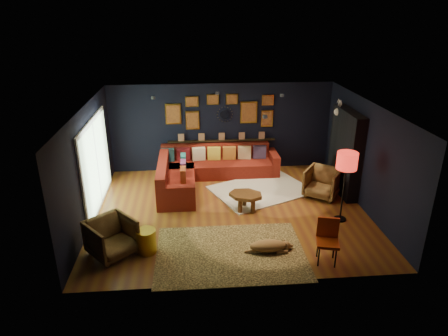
{
  "coord_description": "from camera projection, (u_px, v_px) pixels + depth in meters",
  "views": [
    {
      "loc": [
        -0.92,
        -8.58,
        4.67
      ],
      "look_at": [
        -0.14,
        0.3,
        1.01
      ],
      "focal_mm": 32.0,
      "sensor_mm": 36.0,
      "label": 1
    }
  ],
  "objects": [
    {
      "name": "fireplace",
      "position": [
        345.0,
        155.0,
        10.45
      ],
      "size": [
        0.31,
        1.6,
        2.2
      ],
      "color": "black",
      "rests_on": "ground"
    },
    {
      "name": "gallery_wall",
      "position": [
        221.0,
        111.0,
        11.57
      ],
      "size": [
        3.15,
        0.04,
        1.02
      ],
      "color": "gold",
      "rests_on": "room_walls"
    },
    {
      "name": "ceiling_spots",
      "position": [
        228.0,
        100.0,
        9.52
      ],
      "size": [
        3.3,
        2.5,
        0.06
      ],
      "color": "black",
      "rests_on": "room_walls"
    },
    {
      "name": "armchair_right",
      "position": [
        322.0,
        181.0,
        10.35
      ],
      "size": [
        1.1,
        1.09,
        0.84
      ],
      "primitive_type": "imported",
      "rotation": [
        0.0,
        0.0,
        -0.61
      ],
      "color": "#B27E3E",
      "rests_on": "ground"
    },
    {
      "name": "deer_head",
      "position": [
        344.0,
        112.0,
        10.52
      ],
      "size": [
        0.5,
        0.28,
        0.45
      ],
      "color": "white",
      "rests_on": "fireplace"
    },
    {
      "name": "sunburst_mirror",
      "position": [
        225.0,
        115.0,
        11.63
      ],
      "size": [
        0.47,
        0.16,
        0.47
      ],
      "color": "silver",
      "rests_on": "room_walls"
    },
    {
      "name": "floor",
      "position": [
        231.0,
        211.0,
        9.76
      ],
      "size": [
        6.5,
        6.5,
        0.0
      ],
      "primitive_type": "plane",
      "color": "brown",
      "rests_on": "ground"
    },
    {
      "name": "leopard_rug",
      "position": [
        230.0,
        253.0,
        8.08
      ],
      "size": [
        3.01,
        2.16,
        0.02
      ],
      "primitive_type": "cube",
      "rotation": [
        0.0,
        0.0,
        -0.01
      ],
      "color": "tan",
      "rests_on": "ground"
    },
    {
      "name": "coffee_table",
      "position": [
        246.0,
        197.0,
        9.64
      ],
      "size": [
        1.0,
        0.87,
        0.42
      ],
      "rotation": [
        0.0,
        0.0,
        -0.35
      ],
      "color": "brown",
      "rests_on": "shag_rug"
    },
    {
      "name": "floor_lamp",
      "position": [
        347.0,
        164.0,
        8.81
      ],
      "size": [
        0.46,
        0.46,
        1.68
      ],
      "color": "black",
      "rests_on": "ground"
    },
    {
      "name": "armchair_left",
      "position": [
        112.0,
        236.0,
        7.9
      ],
      "size": [
        1.13,
        1.12,
        0.85
      ],
      "primitive_type": "imported",
      "rotation": [
        0.0,
        0.0,
        0.71
      ],
      "color": "#B27E3E",
      "rests_on": "ground"
    },
    {
      "name": "dog",
      "position": [
        268.0,
        244.0,
        8.08
      ],
      "size": [
        1.03,
        0.51,
        0.32
      ],
      "primitive_type": null,
      "rotation": [
        0.0,
        0.0,
        -0.01
      ],
      "color": "#A86F3D",
      "rests_on": "leopard_rug"
    },
    {
      "name": "pouf",
      "position": [
        178.0,
        187.0,
        10.54
      ],
      "size": [
        0.51,
        0.51,
        0.33
      ],
      "primitive_type": "cylinder",
      "color": "maroon",
      "rests_on": "shag_rug"
    },
    {
      "name": "sliding_door",
      "position": [
        96.0,
        164.0,
        9.63
      ],
      "size": [
        0.06,
        2.8,
        2.2
      ],
      "color": "white",
      "rests_on": "ground"
    },
    {
      "name": "room_walls",
      "position": [
        231.0,
        149.0,
        9.15
      ],
      "size": [
        6.5,
        6.5,
        6.5
      ],
      "color": "black",
      "rests_on": "ground"
    },
    {
      "name": "ledge",
      "position": [
        222.0,
        140.0,
        11.88
      ],
      "size": [
        3.2,
        0.12,
        0.04
      ],
      "primitive_type": "cube",
      "color": "black",
      "rests_on": "room_walls"
    },
    {
      "name": "sectional",
      "position": [
        203.0,
        171.0,
        11.25
      ],
      "size": [
        3.41,
        2.69,
        0.86
      ],
      "color": "maroon",
      "rests_on": "ground"
    },
    {
      "name": "gold_stool",
      "position": [
        147.0,
        241.0,
        8.05
      ],
      "size": [
        0.4,
        0.4,
        0.5
      ],
      "primitive_type": "cylinder",
      "color": "gold",
      "rests_on": "ground"
    },
    {
      "name": "orange_chair",
      "position": [
        328.0,
        237.0,
        7.68
      ],
      "size": [
        0.5,
        0.5,
        0.89
      ],
      "rotation": [
        0.0,
        0.0,
        -0.23
      ],
      "color": "black",
      "rests_on": "ground"
    },
    {
      "name": "shag_rug",
      "position": [
        261.0,
        190.0,
        10.81
      ],
      "size": [
        3.0,
        2.66,
        0.03
      ],
      "primitive_type": "cube",
      "rotation": [
        0.0,
        0.0,
        0.42
      ],
      "color": "beige",
      "rests_on": "ground"
    }
  ]
}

